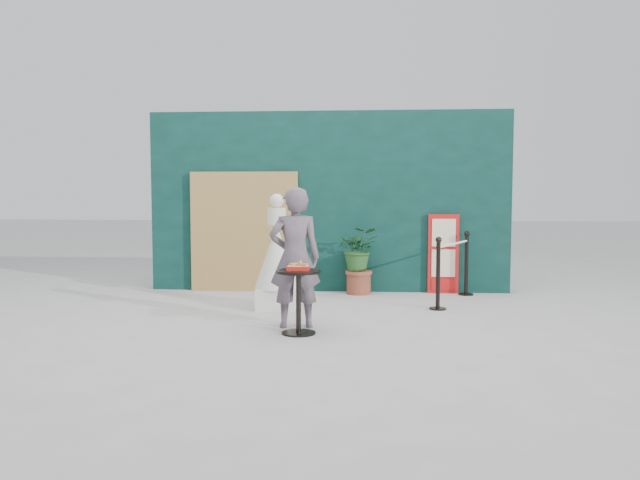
{
  "coord_description": "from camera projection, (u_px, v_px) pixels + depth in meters",
  "views": [
    {
      "loc": [
        0.63,
        -7.34,
        1.64
      ],
      "look_at": [
        0.0,
        1.2,
        1.0
      ],
      "focal_mm": 35.0,
      "sensor_mm": 36.0,
      "label": 1
    }
  ],
  "objects": [
    {
      "name": "ground",
      "position": [
        313.0,
        331.0,
        7.46
      ],
      "size": [
        60.0,
        60.0,
        0.0
      ],
      "primitive_type": "plane",
      "color": "#ADAAA5",
      "rests_on": "ground"
    },
    {
      "name": "back_wall",
      "position": [
        328.0,
        202.0,
        10.48
      ],
      "size": [
        6.0,
        0.3,
        3.0
      ],
      "primitive_type": "cube",
      "color": "black",
      "rests_on": "ground"
    },
    {
      "name": "bamboo_fence",
      "position": [
        244.0,
        232.0,
        10.42
      ],
      "size": [
        1.8,
        0.08,
        2.0
      ],
      "primitive_type": "cube",
      "color": "tan",
      "rests_on": "ground"
    },
    {
      "name": "woman",
      "position": [
        295.0,
        258.0,
        7.6
      ],
      "size": [
        0.69,
        0.51,
        1.72
      ],
      "primitive_type": "imported",
      "rotation": [
        0.0,
        0.0,
        3.32
      ],
      "color": "#655761",
      "rests_on": "ground"
    },
    {
      "name": "menu_board",
      "position": [
        443.0,
        254.0,
        10.21
      ],
      "size": [
        0.5,
        0.07,
        1.3
      ],
      "color": "red",
      "rests_on": "ground"
    },
    {
      "name": "statue",
      "position": [
        277.0,
        262.0,
        8.84
      ],
      "size": [
        0.64,
        0.64,
        1.64
      ],
      "color": "white",
      "rests_on": "ground"
    },
    {
      "name": "cafe_table",
      "position": [
        298.0,
        292.0,
        7.26
      ],
      "size": [
        0.52,
        0.52,
        0.75
      ],
      "color": "black",
      "rests_on": "ground"
    },
    {
      "name": "food_basket",
      "position": [
        299.0,
        267.0,
        7.24
      ],
      "size": [
        0.26,
        0.19,
        0.11
      ],
      "color": "red",
      "rests_on": "cafe_table"
    },
    {
      "name": "planter",
      "position": [
        359.0,
        255.0,
        10.15
      ],
      "size": [
        0.65,
        0.56,
        1.1
      ],
      "color": "brown",
      "rests_on": "ground"
    },
    {
      "name": "stanchion_barrier",
      "position": [
        453.0,
        269.0,
        9.42
      ],
      "size": [
        0.84,
        1.54,
        1.03
      ],
      "color": "black",
      "rests_on": "ground"
    }
  ]
}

